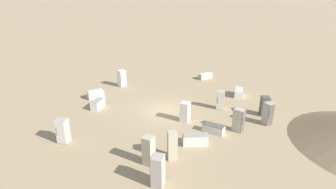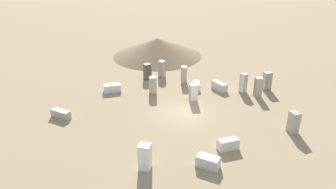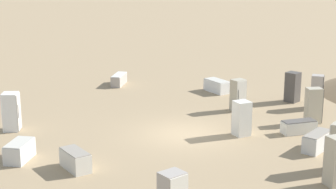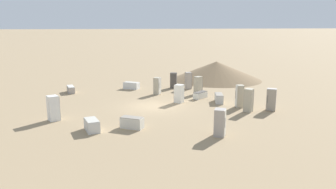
{
  "view_description": "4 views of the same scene",
  "coord_description": "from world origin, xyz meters",
  "px_view_note": "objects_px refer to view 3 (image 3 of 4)",
  "views": [
    {
      "loc": [
        -20.22,
        6.45,
        9.71
      ],
      "look_at": [
        0.38,
        -0.37,
        1.33
      ],
      "focal_mm": 28.0,
      "sensor_mm": 36.0,
      "label": 1
    },
    {
      "loc": [
        20.16,
        14.76,
        13.51
      ],
      "look_at": [
        1.35,
        -0.76,
        1.99
      ],
      "focal_mm": 35.0,
      "sensor_mm": 36.0,
      "label": 2
    },
    {
      "loc": [
        -8.82,
        23.2,
        8.42
      ],
      "look_at": [
        0.91,
        -0.19,
        1.77
      ],
      "focal_mm": 60.0,
      "sensor_mm": 36.0,
      "label": 3
    },
    {
      "loc": [
        4.47,
        26.75,
        6.84
      ],
      "look_at": [
        -1.26,
        0.07,
        0.99
      ],
      "focal_mm": 35.0,
      "sensor_mm": 36.0,
      "label": 4
    }
  ],
  "objects_px": {
    "discarded_fridge_5": "(20,151)",
    "discarded_fridge_12": "(293,87)",
    "discarded_fridge_10": "(335,161)",
    "discarded_fridge_13": "(238,95)",
    "discarded_fridge_15": "(317,92)",
    "discarded_fridge_7": "(317,141)",
    "discarded_fridge_8": "(299,127)",
    "discarded_fridge_3": "(11,112)",
    "discarded_fridge_9": "(75,160)",
    "discarded_fridge_4": "(314,106)",
    "discarded_fridge_6": "(242,118)",
    "discarded_fridge_0": "(119,80)",
    "discarded_fridge_2": "(217,86)"
  },
  "relations": [
    {
      "from": "discarded_fridge_5",
      "to": "discarded_fridge_12",
      "type": "relative_size",
      "value": 0.98
    },
    {
      "from": "discarded_fridge_5",
      "to": "discarded_fridge_10",
      "type": "bearing_deg",
      "value": -1.78
    },
    {
      "from": "discarded_fridge_13",
      "to": "discarded_fridge_15",
      "type": "relative_size",
      "value": 0.93
    },
    {
      "from": "discarded_fridge_7",
      "to": "discarded_fridge_8",
      "type": "bearing_deg",
      "value": 135.45
    },
    {
      "from": "discarded_fridge_3",
      "to": "discarded_fridge_8",
      "type": "bearing_deg",
      "value": 86.24
    },
    {
      "from": "discarded_fridge_3",
      "to": "discarded_fridge_13",
      "type": "xyz_separation_m",
      "value": [
        -8.97,
        -7.39,
        -0.07
      ]
    },
    {
      "from": "discarded_fridge_5",
      "to": "discarded_fridge_9",
      "type": "height_order",
      "value": "discarded_fridge_5"
    },
    {
      "from": "discarded_fridge_4",
      "to": "discarded_fridge_8",
      "type": "bearing_deg",
      "value": -41.17
    },
    {
      "from": "discarded_fridge_8",
      "to": "discarded_fridge_6",
      "type": "bearing_deg",
      "value": -101.38
    },
    {
      "from": "discarded_fridge_4",
      "to": "discarded_fridge_12",
      "type": "distance_m",
      "value": 3.99
    },
    {
      "from": "discarded_fridge_7",
      "to": "discarded_fridge_12",
      "type": "bearing_deg",
      "value": 123.97
    },
    {
      "from": "discarded_fridge_4",
      "to": "discarded_fridge_7",
      "type": "distance_m",
      "value": 3.94
    },
    {
      "from": "discarded_fridge_10",
      "to": "discarded_fridge_13",
      "type": "relative_size",
      "value": 1.11
    },
    {
      "from": "discarded_fridge_4",
      "to": "discarded_fridge_9",
      "type": "height_order",
      "value": "discarded_fridge_4"
    },
    {
      "from": "discarded_fridge_4",
      "to": "discarded_fridge_13",
      "type": "distance_m",
      "value": 4.1
    },
    {
      "from": "discarded_fridge_5",
      "to": "discarded_fridge_12",
      "type": "height_order",
      "value": "discarded_fridge_12"
    },
    {
      "from": "discarded_fridge_8",
      "to": "discarded_fridge_10",
      "type": "distance_m",
      "value": 6.0
    },
    {
      "from": "discarded_fridge_4",
      "to": "discarded_fridge_6",
      "type": "relative_size",
      "value": 1.09
    },
    {
      "from": "discarded_fridge_5",
      "to": "discarded_fridge_7",
      "type": "height_order",
      "value": "discarded_fridge_5"
    },
    {
      "from": "discarded_fridge_13",
      "to": "discarded_fridge_9",
      "type": "bearing_deg",
      "value": 13.63
    },
    {
      "from": "discarded_fridge_3",
      "to": "discarded_fridge_13",
      "type": "relative_size",
      "value": 1.08
    },
    {
      "from": "discarded_fridge_0",
      "to": "discarded_fridge_13",
      "type": "relative_size",
      "value": 1.09
    },
    {
      "from": "discarded_fridge_13",
      "to": "discarded_fridge_2",
      "type": "bearing_deg",
      "value": -113.62
    },
    {
      "from": "discarded_fridge_7",
      "to": "discarded_fridge_4",
      "type": "bearing_deg",
      "value": 116.96
    },
    {
      "from": "discarded_fridge_2",
      "to": "discarded_fridge_8",
      "type": "xyz_separation_m",
      "value": [
        -5.91,
        5.94,
        -0.06
      ]
    },
    {
      "from": "discarded_fridge_0",
      "to": "discarded_fridge_8",
      "type": "bearing_deg",
      "value": 144.75
    },
    {
      "from": "discarded_fridge_8",
      "to": "discarded_fridge_4",
      "type": "bearing_deg",
      "value": 128.85
    },
    {
      "from": "discarded_fridge_2",
      "to": "discarded_fridge_7",
      "type": "bearing_deg",
      "value": -104.44
    },
    {
      "from": "discarded_fridge_4",
      "to": "discarded_fridge_15",
      "type": "xyz_separation_m",
      "value": [
        0.24,
        -2.8,
        0.02
      ]
    },
    {
      "from": "discarded_fridge_0",
      "to": "discarded_fridge_2",
      "type": "height_order",
      "value": "discarded_fridge_2"
    },
    {
      "from": "discarded_fridge_7",
      "to": "discarded_fridge_8",
      "type": "xyz_separation_m",
      "value": [
        1.12,
        -1.97,
        -0.08
      ]
    },
    {
      "from": "discarded_fridge_0",
      "to": "discarded_fridge_9",
      "type": "bearing_deg",
      "value": 98.66
    },
    {
      "from": "discarded_fridge_6",
      "to": "discarded_fridge_9",
      "type": "distance_m",
      "value": 8.16
    },
    {
      "from": "discarded_fridge_8",
      "to": "discarded_fridge_13",
      "type": "xyz_separation_m",
      "value": [
        3.68,
        -2.58,
        0.54
      ]
    },
    {
      "from": "discarded_fridge_5",
      "to": "discarded_fridge_7",
      "type": "xyz_separation_m",
      "value": [
        -11.04,
        -5.9,
        -0.01
      ]
    },
    {
      "from": "discarded_fridge_7",
      "to": "discarded_fridge_15",
      "type": "bearing_deg",
      "value": 114.33
    },
    {
      "from": "discarded_fridge_4",
      "to": "discarded_fridge_2",
      "type": "bearing_deg",
      "value": -153.12
    },
    {
      "from": "discarded_fridge_2",
      "to": "discarded_fridge_3",
      "type": "xyz_separation_m",
      "value": [
        6.73,
        10.75,
        0.55
      ]
    },
    {
      "from": "discarded_fridge_10",
      "to": "discarded_fridge_7",
      "type": "bearing_deg",
      "value": 62.48
    },
    {
      "from": "discarded_fridge_6",
      "to": "discarded_fridge_9",
      "type": "relative_size",
      "value": 0.99
    },
    {
      "from": "discarded_fridge_12",
      "to": "discarded_fridge_15",
      "type": "height_order",
      "value": "discarded_fridge_15"
    },
    {
      "from": "discarded_fridge_2",
      "to": "discarded_fridge_13",
      "type": "relative_size",
      "value": 1.07
    },
    {
      "from": "discarded_fridge_6",
      "to": "discarded_fridge_10",
      "type": "bearing_deg",
      "value": -90.16
    },
    {
      "from": "discarded_fridge_0",
      "to": "discarded_fridge_12",
      "type": "relative_size",
      "value": 1.09
    },
    {
      "from": "discarded_fridge_2",
      "to": "discarded_fridge_4",
      "type": "xyz_separation_m",
      "value": [
        -6.28,
        4.07,
        0.52
      ]
    },
    {
      "from": "discarded_fridge_4",
      "to": "discarded_fridge_10",
      "type": "distance_m",
      "value": 7.63
    },
    {
      "from": "discarded_fridge_2",
      "to": "discarded_fridge_3",
      "type": "relative_size",
      "value": 0.99
    },
    {
      "from": "discarded_fridge_9",
      "to": "discarded_fridge_12",
      "type": "xyz_separation_m",
      "value": [
        -5.96,
        -13.33,
        0.46
      ]
    },
    {
      "from": "discarded_fridge_7",
      "to": "discarded_fridge_10",
      "type": "distance_m",
      "value": 3.77
    },
    {
      "from": "discarded_fridge_5",
      "to": "discarded_fridge_12",
      "type": "bearing_deg",
      "value": 44.59
    }
  ]
}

